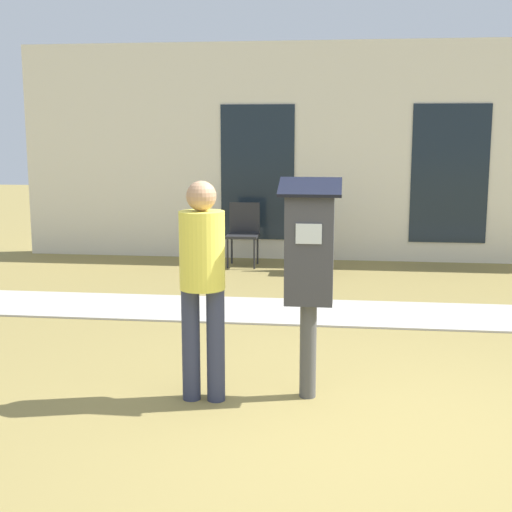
# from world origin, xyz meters

# --- Properties ---
(ground_plane) EXTENTS (40.00, 40.00, 0.00)m
(ground_plane) POSITION_xyz_m (0.00, 0.00, 0.00)
(ground_plane) COLOR olive
(sidewalk) EXTENTS (12.00, 1.10, 0.02)m
(sidewalk) POSITION_xyz_m (0.00, 2.96, 0.01)
(sidewalk) COLOR #B7B2A8
(sidewalk) RESTS_ON ground
(building_facade) EXTENTS (10.00, 0.26, 3.20)m
(building_facade) POSITION_xyz_m (0.00, 6.28, 1.60)
(building_facade) COLOR beige
(building_facade) RESTS_ON ground
(parking_meter) EXTENTS (0.44, 0.31, 1.59)m
(parking_meter) POSITION_xyz_m (-0.35, 0.52, 1.02)
(parking_meter) COLOR #4C4C4C
(parking_meter) RESTS_ON ground
(person_standing) EXTENTS (0.32, 0.32, 1.58)m
(person_standing) POSITION_xyz_m (-1.09, 0.37, 0.93)
(person_standing) COLOR #333851
(person_standing) RESTS_ON ground
(outdoor_chair_left) EXTENTS (0.44, 0.44, 0.90)m
(outdoor_chair_left) POSITION_xyz_m (-1.53, 5.60, 0.53)
(outdoor_chair_left) COLOR #262628
(outdoor_chair_left) RESTS_ON ground
(outdoor_chair_middle) EXTENTS (0.44, 0.44, 0.90)m
(outdoor_chair_middle) POSITION_xyz_m (-0.47, 5.24, 0.53)
(outdoor_chair_middle) COLOR #262628
(outdoor_chair_middle) RESTS_ON ground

